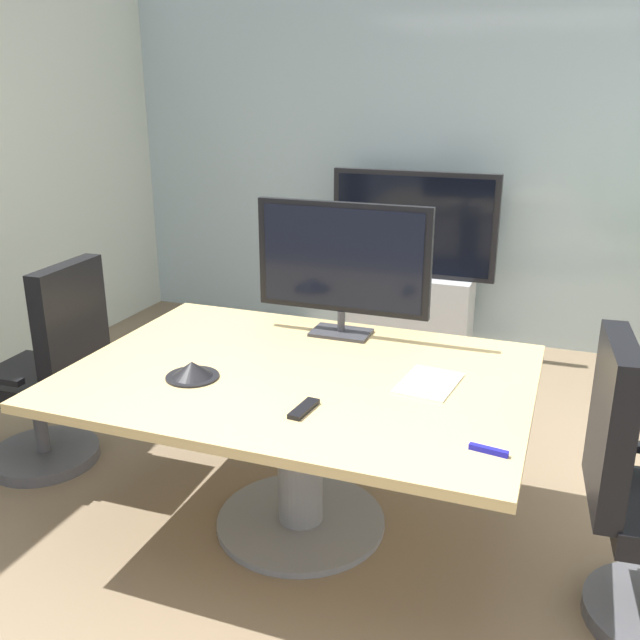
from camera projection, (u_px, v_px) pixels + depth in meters
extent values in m
plane|color=#7A664C|center=(305.00, 559.00, 2.93)|extent=(6.98, 6.98, 0.00)
cube|color=#9EB2B7|center=(452.00, 157.00, 5.14)|extent=(5.25, 0.10, 2.75)
cube|color=tan|center=(299.00, 376.00, 2.93)|extent=(1.90, 1.36, 0.04)
cylinder|color=slate|center=(300.00, 455.00, 3.06)|extent=(0.20, 0.20, 0.71)
cylinder|color=slate|center=(301.00, 520.00, 3.16)|extent=(0.76, 0.76, 0.03)
cylinder|color=#4C4C51|center=(45.00, 455.00, 3.69)|extent=(0.56, 0.56, 0.06)
cylinder|color=#4C4C51|center=(40.00, 419.00, 3.62)|extent=(0.07, 0.07, 0.36)
cube|color=black|center=(34.00, 380.00, 3.55)|extent=(0.50, 0.50, 0.10)
cube|color=black|center=(71.00, 325.00, 3.37)|extent=(0.11, 0.46, 0.60)
cube|color=black|center=(67.00, 342.00, 3.74)|extent=(0.28, 0.06, 0.03)
cube|color=black|center=(611.00, 423.00, 2.39)|extent=(0.13, 0.46, 0.60)
cube|color=#333338|center=(341.00, 333.00, 3.36)|extent=(0.28, 0.18, 0.02)
cylinder|color=#333338|center=(341.00, 321.00, 3.34)|extent=(0.04, 0.04, 0.10)
cube|color=black|center=(343.00, 258.00, 3.25)|extent=(0.84, 0.04, 0.52)
cube|color=black|center=(341.00, 259.00, 3.24)|extent=(0.77, 0.01, 0.47)
cube|color=#B7BABC|center=(410.00, 310.00, 5.24)|extent=(0.90, 0.36, 0.55)
cube|color=black|center=(414.00, 224.00, 5.01)|extent=(1.20, 0.06, 0.76)
cube|color=black|center=(412.00, 225.00, 4.98)|extent=(1.12, 0.01, 0.69)
cone|color=black|center=(192.00, 370.00, 2.86)|extent=(0.19, 0.19, 0.07)
cylinder|color=black|center=(192.00, 377.00, 2.87)|extent=(0.22, 0.22, 0.01)
cube|color=black|center=(304.00, 409.00, 2.58)|extent=(0.07, 0.17, 0.02)
cube|color=#1919A5|center=(489.00, 450.00, 2.28)|extent=(0.13, 0.04, 0.02)
cube|color=white|center=(429.00, 383.00, 2.81)|extent=(0.24, 0.32, 0.01)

